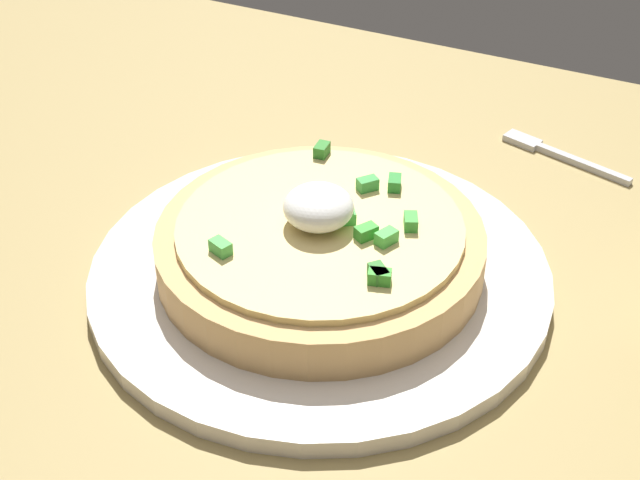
{
  "coord_description": "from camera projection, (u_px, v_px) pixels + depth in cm",
  "views": [
    {
      "loc": [
        -20.53,
        37.78,
        38.61
      ],
      "look_at": [
        -0.96,
        -2.07,
        5.77
      ],
      "focal_mm": 50.79,
      "sensor_mm": 36.0,
      "label": 1
    }
  ],
  "objects": [
    {
      "name": "dining_table",
      "position": [
        292.0,
        311.0,
        0.57
      ],
      "size": [
        107.35,
        77.47,
        2.59
      ],
      "primitive_type": "cube",
      "color": "#97814C",
      "rests_on": "ground"
    },
    {
      "name": "fork",
      "position": [
        555.0,
        153.0,
        0.69
      ],
      "size": [
        10.4,
        3.83,
        0.5
      ],
      "rotation": [
        0.0,
        0.0,
        -0.28
      ],
      "color": "#B7B7BC",
      "rests_on": "dining_table"
    },
    {
      "name": "pizza",
      "position": [
        320.0,
        244.0,
        0.55
      ],
      "size": [
        20.18,
        20.18,
        5.62
      ],
      "color": "tan",
      "rests_on": "plate"
    },
    {
      "name": "plate",
      "position": [
        320.0,
        273.0,
        0.57
      ],
      "size": [
        28.72,
        28.72,
        1.18
      ],
      "primitive_type": "cylinder",
      "color": "silver",
      "rests_on": "dining_table"
    }
  ]
}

